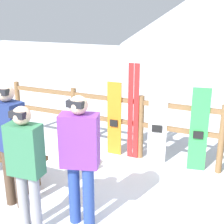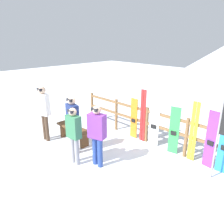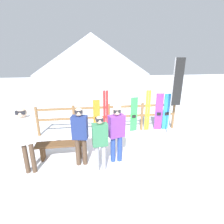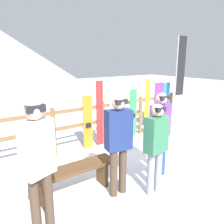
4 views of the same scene
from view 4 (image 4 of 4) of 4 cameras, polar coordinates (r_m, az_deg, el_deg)
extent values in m
plane|color=white|center=(4.71, 10.66, -14.94)|extent=(40.00, 40.00, 0.00)
cylinder|color=brown|center=(5.28, -14.95, -5.14)|extent=(0.10, 0.10, 1.15)
cylinder|color=brown|center=(5.85, -2.42, -2.82)|extent=(0.10, 0.10, 1.15)
cylinder|color=brown|center=(6.66, 7.45, -0.88)|extent=(0.10, 0.10, 1.15)
cylinder|color=brown|center=(7.62, 15.02, 0.63)|extent=(0.10, 0.10, 1.15)
cube|color=brown|center=(5.84, -2.43, -2.28)|extent=(5.43, 0.05, 0.08)
cube|color=brown|center=(5.74, -2.47, 1.58)|extent=(5.43, 0.05, 0.08)
cube|color=brown|center=(3.79, -9.85, -14.37)|extent=(1.46, 0.36, 0.06)
cube|color=brown|center=(3.76, -17.71, -19.55)|extent=(0.08, 0.29, 0.44)
cube|color=brown|center=(4.14, -2.59, -15.52)|extent=(0.08, 0.29, 0.44)
cylinder|color=gray|center=(3.83, 10.06, -15.66)|extent=(0.12, 0.12, 0.76)
cylinder|color=gray|center=(3.94, 11.93, -14.83)|extent=(0.12, 0.12, 0.76)
cube|color=#33724C|center=(3.61, 11.50, -5.77)|extent=(0.41, 0.25, 0.60)
sphere|color=#D8B293|center=(3.49, 11.81, 0.46)|extent=(0.20, 0.20, 0.20)
cube|color=black|center=(3.45, 12.57, 0.68)|extent=(0.18, 0.07, 0.07)
cylinder|color=#4C3828|center=(3.73, 0.43, -15.66)|extent=(0.13, 0.13, 0.82)
cylinder|color=#4C3828|center=(3.83, 2.77, -14.86)|extent=(0.13, 0.13, 0.82)
cube|color=navy|center=(3.49, 1.70, -4.65)|extent=(0.45, 0.30, 0.65)
sphere|color=#D8B293|center=(3.37, 1.75, 2.39)|extent=(0.22, 0.22, 0.22)
cube|color=black|center=(3.32, 2.44, 2.67)|extent=(0.20, 0.08, 0.08)
cylinder|color=#4C3828|center=(3.12, -19.37, -22.60)|extent=(0.12, 0.12, 0.87)
cylinder|color=#4C3828|center=(3.15, -16.19, -21.88)|extent=(0.12, 0.12, 0.87)
cube|color=white|center=(2.76, -18.96, -8.92)|extent=(0.43, 0.32, 0.69)
sphere|color=#D8B293|center=(2.62, -19.74, 0.49)|extent=(0.24, 0.24, 0.24)
cube|color=black|center=(2.55, -19.36, 0.84)|extent=(0.21, 0.08, 0.08)
cylinder|color=navy|center=(4.35, 11.13, -11.62)|extent=(0.14, 0.14, 0.80)
cylinder|color=navy|center=(4.48, 12.91, -10.92)|extent=(0.14, 0.14, 0.80)
cube|color=#723399|center=(4.17, 12.52, -2.33)|extent=(0.49, 0.36, 0.63)
sphere|color=#D8B293|center=(4.07, 12.83, 3.40)|extent=(0.22, 0.22, 0.22)
cube|color=black|center=(4.03, 13.53, 3.63)|extent=(0.19, 0.08, 0.08)
cube|color=orange|center=(5.54, -6.33, -2.73)|extent=(0.26, 0.03, 1.36)
cube|color=black|center=(5.54, -6.18, -3.47)|extent=(0.15, 0.03, 0.12)
cube|color=red|center=(5.64, -3.67, -0.52)|extent=(0.09, 0.02, 1.71)
cube|color=red|center=(5.70, -2.77, -0.37)|extent=(0.09, 0.02, 1.71)
cube|color=white|center=(5.94, 0.43, -1.27)|extent=(0.31, 0.07, 1.40)
cube|color=black|center=(5.94, 0.58, -1.98)|extent=(0.18, 0.06, 0.12)
cube|color=green|center=(6.35, 5.46, -0.35)|extent=(0.29, 0.08, 1.40)
cube|color=black|center=(6.35, 5.61, -1.02)|extent=(0.16, 0.06, 0.12)
cube|color=yellow|center=(6.66, 8.80, 1.38)|extent=(0.09, 0.02, 1.67)
cube|color=yellow|center=(6.73, 9.45, 1.49)|extent=(0.09, 0.02, 1.67)
cube|color=purple|center=(7.04, 11.91, 1.34)|extent=(0.30, 0.07, 1.53)
cube|color=black|center=(7.04, 12.04, 0.69)|extent=(0.17, 0.05, 0.12)
cube|color=#288CE0|center=(7.30, 13.78, 1.59)|extent=(0.32, 0.04, 1.51)
cube|color=black|center=(7.30, 13.91, 0.97)|extent=(0.18, 0.04, 0.12)
cylinder|color=#99999E|center=(6.86, 16.22, 6.54)|extent=(0.04, 0.04, 2.89)
cube|color=black|center=(6.98, 17.60, 11.31)|extent=(0.36, 0.01, 1.74)
camera|label=1|loc=(4.69, 58.28, 10.63)|focal=50.00mm
camera|label=2|loc=(6.93, 62.26, 14.56)|focal=35.00mm
camera|label=3|loc=(2.93, 95.95, 14.38)|focal=28.00mm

